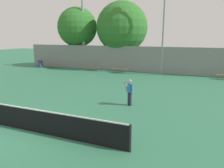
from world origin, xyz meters
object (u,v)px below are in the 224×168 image
bench_courtside_far (120,69)px  tree_green_tall (122,27)px  light_pole_far_right (83,23)px  trash_bin (40,64)px  tree_green_broad (77,27)px  tennis_player (130,91)px  tennis_net (22,118)px  bench_by_gate (94,67)px  light_pole_center_back (164,9)px  bench_courtside_near (53,65)px

bench_courtside_far → tree_green_tall: bearing=106.5°
light_pole_far_right → trash_bin: bearing=-160.8°
tree_green_broad → tennis_player: bearing=-49.1°
tree_green_tall → tree_green_broad: tree_green_tall is taller
tennis_net → tree_green_broad: bearing=114.5°
tree_green_tall → tree_green_broad: size_ratio=1.06×
bench_by_gate → light_pole_center_back: 10.24m
bench_courtside_near → tree_green_tall: size_ratio=0.21×
tennis_player → tree_green_broad: (-11.95, 13.81, 4.33)m
bench_courtside_near → tennis_player: bearing=-38.1°
tennis_player → bench_by_gate: bearing=158.6°
bench_courtside_far → tree_green_tall: tree_green_tall is taller
tennis_net → tennis_player: 6.14m
bench_courtside_near → trash_bin: 1.96m
tennis_player → tree_green_broad: 18.77m
light_pole_far_right → tennis_player: bearing=-50.8°
tennis_player → bench_by_gate: (-8.18, 11.07, -0.47)m
bench_courtside_near → trash_bin: (-1.95, -0.16, 0.05)m
light_pole_center_back → tree_green_broad: (-11.62, 1.49, -1.65)m
tennis_net → tennis_player: tennis_player is taller
tree_green_tall → trash_bin: bearing=-162.1°
bench_courtside_far → tree_green_broad: (-7.10, 2.74, 4.81)m
tennis_net → light_pole_center_back: bearing=80.3°
bench_courtside_near → trash_bin: trash_bin is taller
tree_green_tall → light_pole_center_back: bearing=-19.3°
tennis_net → bench_courtside_far: (-1.54, 16.24, -0.12)m
bench_by_gate → light_pole_far_right: 6.01m
bench_courtside_near → light_pole_center_back: size_ratio=0.15×
light_pole_center_back → tennis_net: bearing=-99.7°
bench_courtside_far → tree_green_broad: size_ratio=0.26×
tennis_player → trash_bin: (-16.06, 10.92, -0.43)m
bench_by_gate → light_pole_center_back: (7.85, 1.25, 6.45)m
bench_courtside_near → light_pole_center_back: bearing=5.2°
tree_green_tall → light_pole_far_right: bearing=-163.7°
bench_courtside_far → tree_green_broad: bearing=158.9°
trash_bin → tree_green_tall: (10.28, 3.32, 4.68)m
light_pole_far_right → bench_courtside_near: bearing=-153.8°
tennis_net → tree_green_broad: (-8.64, 18.98, 4.68)m
trash_bin → bench_by_gate: bearing=1.1°
bench_courtside_far → tree_green_broad: tree_green_broad is taller
bench_courtside_near → tree_green_broad: (2.17, 2.74, 4.81)m
bench_courtside_far → light_pole_center_back: bearing=15.5°
light_pole_center_back → tree_green_tall: bearing=160.7°
bench_courtside_near → tree_green_broad: tree_green_broad is taller
light_pole_far_right → tree_green_broad: bearing=146.4°
tennis_net → bench_by_gate: bearing=106.7°
tennis_net → trash_bin: tennis_net is taller
tennis_player → light_pole_center_back: (-0.33, 12.32, 5.98)m
trash_bin → tennis_player: bearing=-34.2°
bench_courtside_near → light_pole_far_right: light_pole_far_right is taller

